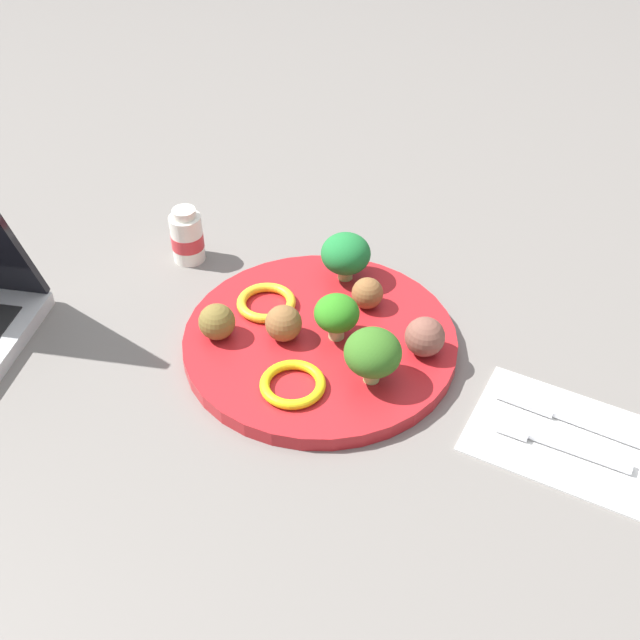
{
  "coord_description": "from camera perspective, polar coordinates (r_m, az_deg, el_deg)",
  "views": [
    {
      "loc": [
        -0.29,
        0.51,
        0.53
      ],
      "look_at": [
        0.0,
        0.0,
        0.04
      ],
      "focal_mm": 42.97,
      "sensor_mm": 36.0,
      "label": 1
    }
  ],
  "objects": [
    {
      "name": "meatball_back_right",
      "position": [
        0.76,
        7.81,
        -1.25
      ],
      "size": [
        0.04,
        0.04,
        0.04
      ],
      "primitive_type": "sphere",
      "color": "brown",
      "rests_on": "plate"
    },
    {
      "name": "meatball_far_rim",
      "position": [
        0.77,
        -7.69,
        -0.13
      ],
      "size": [
        0.04,
        0.04,
        0.04
      ],
      "primitive_type": "sphere",
      "color": "brown",
      "rests_on": "plate"
    },
    {
      "name": "pepper_ring_center",
      "position": [
        0.81,
        -4.02,
        1.31
      ],
      "size": [
        0.08,
        0.08,
        0.01
      ],
      "primitive_type": "torus",
      "rotation": [
        0.0,
        0.0,
        0.39
      ],
      "color": "yellow",
      "rests_on": "plate"
    },
    {
      "name": "ground_plane",
      "position": [
        0.79,
        -0.0,
        -1.99
      ],
      "size": [
        4.0,
        4.0,
        0.0
      ],
      "primitive_type": "plane",
      "color": "slate"
    },
    {
      "name": "yogurt_bottle",
      "position": [
        0.91,
        -9.86,
        6.1
      ],
      "size": [
        0.04,
        0.04,
        0.07
      ],
      "color": "white",
      "rests_on": "ground_plane"
    },
    {
      "name": "knife",
      "position": [
        0.75,
        17.83,
        -6.73
      ],
      "size": [
        0.15,
        0.02,
        0.01
      ],
      "color": "silver",
      "rests_on": "napkin"
    },
    {
      "name": "broccoli_floret_far_rim",
      "position": [
        0.76,
        1.25,
        0.45
      ],
      "size": [
        0.05,
        0.05,
        0.05
      ],
      "color": "#ADBF7A",
      "rests_on": "plate"
    },
    {
      "name": "meatball_mid_left",
      "position": [
        0.77,
        -2.73,
        -0.24
      ],
      "size": [
        0.04,
        0.04,
        0.04
      ],
      "primitive_type": "sphere",
      "color": "brown",
      "rests_on": "plate"
    },
    {
      "name": "plate",
      "position": [
        0.79,
        -0.0,
        -1.56
      ],
      "size": [
        0.28,
        0.28,
        0.02
      ],
      "primitive_type": "cylinder",
      "color": "red",
      "rests_on": "ground_plane"
    },
    {
      "name": "broccoli_floret_mid_right",
      "position": [
        0.84,
        1.93,
        4.92
      ],
      "size": [
        0.05,
        0.05,
        0.05
      ],
      "color": "#96BC6D",
      "rests_on": "plate"
    },
    {
      "name": "broccoli_floret_front_left",
      "position": [
        0.71,
        3.95,
        -2.48
      ],
      "size": [
        0.05,
        0.05,
        0.06
      ],
      "color": "#ACCE71",
      "rests_on": "plate"
    },
    {
      "name": "meatball_near_rim",
      "position": [
        0.81,
        3.55,
        2.01
      ],
      "size": [
        0.03,
        0.03,
        0.03
      ],
      "primitive_type": "sphere",
      "color": "brown",
      "rests_on": "plate"
    },
    {
      "name": "fork",
      "position": [
        0.72,
        17.08,
        -8.6
      ],
      "size": [
        0.12,
        0.02,
        0.01
      ],
      "color": "silver",
      "rests_on": "napkin"
    },
    {
      "name": "pepper_ring_back_right",
      "position": [
        0.72,
        -2.04,
        -4.8
      ],
      "size": [
        0.08,
        0.08,
        0.01
      ],
      "primitive_type": "torus",
      "rotation": [
        0.0,
        0.0,
        0.24
      ],
      "color": "yellow",
      "rests_on": "plate"
    },
    {
      "name": "napkin",
      "position": [
        0.74,
        17.94,
        -8.09
      ],
      "size": [
        0.17,
        0.12,
        0.01
      ],
      "primitive_type": "cube",
      "rotation": [
        0.0,
        0.0,
        0.02
      ],
      "color": "white",
      "rests_on": "ground_plane"
    }
  ]
}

